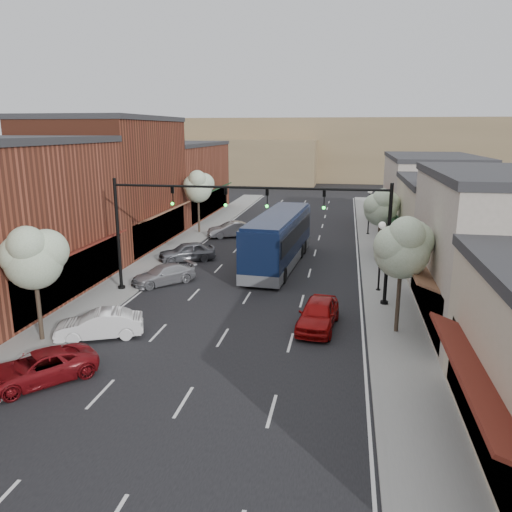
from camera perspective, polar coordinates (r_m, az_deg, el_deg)
The scene contains 28 objects.
ground at distance 22.76m, azimuth -5.06°, elevation -11.26°, with size 160.00×160.00×0.00m, color black.
sidewalk_left at distance 41.90m, azimuth -9.55°, elevation 0.63°, with size 2.80×73.00×0.15m, color gray.
sidewalk_right at distance 39.60m, azimuth 14.01°, elevation -0.39°, with size 2.80×73.00×0.15m, color gray.
curb_left at distance 41.45m, azimuth -7.72°, elevation 0.56°, with size 0.25×73.00×0.17m, color gray.
curb_right at distance 39.52m, azimuth 11.98°, elevation -0.30°, with size 0.25×73.00×0.17m, color gray.
bldg_left_midnear at distance 32.92m, azimuth -26.99°, elevation 3.73°, with size 10.14×14.10×9.40m.
bldg_left_midfar at distance 44.67m, azimuth -16.32°, elevation 8.04°, with size 10.14×14.10×10.90m.
bldg_left_far at distance 59.47m, azimuth -9.36°, elevation 8.61°, with size 10.14×18.10×8.40m.
bldg_right_midnear at distance 27.67m, azimuth 27.08°, elevation 0.40°, with size 9.14×12.10×7.90m.
bldg_right_midfar at distance 39.21m, azimuth 22.07°, elevation 3.47°, with size 9.14×12.10×6.40m.
bldg_right_far at distance 52.78m, azimuth 19.17°, elevation 6.78°, with size 9.14×16.10×7.40m.
hill_far at distance 110.00m, azimuth 7.49°, elevation 12.13°, with size 120.00×30.00×12.00m, color #7A6647.
hill_near at distance 102.62m, azimuth -7.24°, elevation 10.88°, with size 50.00×20.00×8.00m, color #7A6647.
signal_mast_right at distance 28.26m, azimuth 10.17°, elevation 3.50°, with size 8.22×0.46×7.00m.
signal_mast_left at distance 30.40m, azimuth -11.57°, elevation 4.18°, with size 8.22×0.46×7.00m.
tree_right_near at distance 24.48m, azimuth 16.48°, elevation 1.08°, with size 2.85×2.65×5.95m.
tree_right_far at distance 40.25m, azimuth 14.14°, elevation 5.53°, with size 2.85×2.65×5.43m.
tree_left_near at distance 24.73m, azimuth -24.11°, elevation -0.01°, with size 2.85×2.65×5.69m.
tree_left_far at distance 48.06m, azimuth -6.61°, elevation 7.95°, with size 2.85×2.65×6.13m.
lamp_post_near at distance 31.12m, azimuth 14.09°, elevation 1.23°, with size 0.44×0.44×4.44m.
lamp_post_far at distance 48.32m, azimuth 12.84°, elevation 5.81°, with size 0.44×0.44×4.44m.
coach_bus at distance 36.72m, azimuth 2.61°, elevation 1.99°, with size 3.67×12.80×3.86m.
red_hatchback at distance 25.54m, azimuth 7.11°, elevation -6.56°, with size 1.79×4.45×1.52m, color #9B0B0B.
parked_car_a at distance 22.00m, azimuth -23.55°, elevation -11.63°, with size 2.04×4.42×1.23m, color maroon.
parked_car_b at distance 25.36m, azimuth -17.45°, elevation -7.48°, with size 1.43×4.10×1.35m, color white.
parked_car_c at distance 33.03m, azimuth -10.52°, elevation -2.11°, with size 1.74×4.29×1.25m, color #A6A7AC.
parked_car_d at distance 38.48m, azimuth -7.88°, elevation 0.49°, with size 1.73×4.29×1.46m, color slate.
parked_car_e at distance 46.76m, azimuth -2.83°, elevation 3.03°, with size 1.52×4.35×1.43m, color #A3A3A9.
Camera 1 is at (5.58, -19.79, 9.76)m, focal length 35.00 mm.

